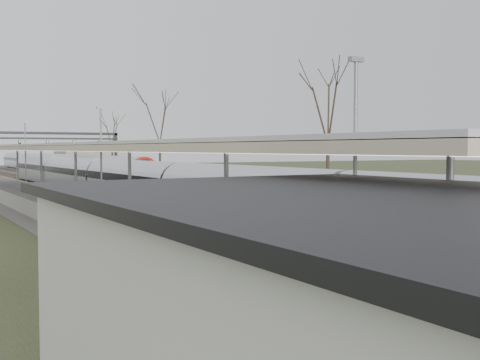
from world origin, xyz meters
name	(u,v)px	position (x,y,z in m)	size (l,w,h in m)	color
track_bed	(116,191)	(0.26, 55.00, 0.06)	(24.00, 160.00, 0.22)	#474442
platform	(60,207)	(-9.05, 37.50, 0.50)	(3.50, 69.00, 1.00)	#9E9B93
canopy	(81,147)	(-9.05, 32.99, 3.93)	(4.10, 50.00, 3.11)	slate
station_building	(385,340)	(-12.50, 8.00, 1.60)	(6.00, 9.00, 3.20)	silver
signal_gantry	(41,141)	(0.29, 84.99, 4.91)	(21.00, 0.59, 6.08)	black
tree_east_far	(328,107)	(14.00, 42.00, 7.29)	(5.00, 5.00, 10.30)	#2D231C
train_near	(136,183)	(-2.50, 42.59, 1.48)	(2.62, 75.21, 3.05)	#A3A5AD
train_far	(54,164)	(4.50, 95.94, 1.48)	(2.62, 75.21, 3.05)	#A3A5AD
passenger	(269,215)	(-8.07, 17.26, 1.94)	(0.68, 0.45, 1.87)	#2D5058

